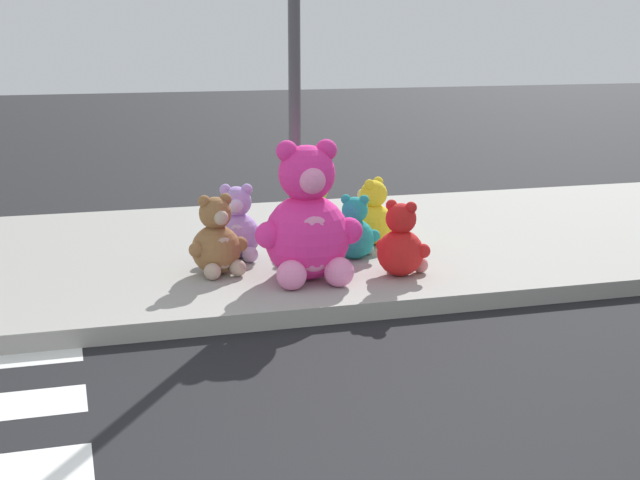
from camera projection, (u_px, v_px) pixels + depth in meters
name	position (u px, v px, depth m)	size (l,w,h in m)	color
sidewalk	(178.00, 258.00, 8.94)	(28.00, 4.40, 0.15)	#9E9B93
sign_pole	(295.00, 79.00, 8.06)	(0.56, 0.11, 3.20)	#4C4C51
plush_pink_large	(308.00, 225.00, 7.78)	(0.94, 0.83, 1.22)	#F22D93
plush_lavender	(237.00, 229.00, 8.55)	(0.55, 0.50, 0.72)	#B28CD8
plush_lime	(312.00, 214.00, 9.24)	(0.51, 0.50, 0.71)	#8CD133
plush_teal	(355.00, 233.00, 8.58)	(0.44, 0.44, 0.62)	teal
plush_red	(402.00, 245.00, 7.98)	(0.49, 0.48, 0.68)	red
plush_yellow	(372.00, 218.00, 9.13)	(0.49, 0.49, 0.68)	yellow
plush_brown	(217.00, 242.00, 8.00)	(0.55, 0.51, 0.72)	olive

